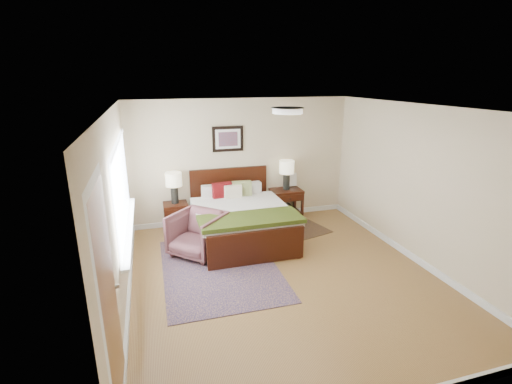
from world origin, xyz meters
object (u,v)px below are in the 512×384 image
bed (241,213)px  nightstand_left (176,210)px  lamp_right (287,170)px  armchair (197,234)px  nightstand_right (286,201)px  lamp_left (174,183)px  rug_persian (220,268)px

bed → nightstand_left: bearing=145.4°
bed → lamp_right: 1.52m
lamp_right → bed: bearing=-146.3°
bed → armchair: bearing=-155.0°
nightstand_right → lamp_right: bearing=90.0°
bed → nightstand_right: size_ratio=3.24×
nightstand_right → armchair: size_ratio=0.79×
lamp_left → nightstand_right: bearing=-0.3°
lamp_right → armchair: lamp_right is taller
nightstand_right → bed: bearing=-146.8°
nightstand_left → lamp_right: size_ratio=0.89×
lamp_left → lamp_right: (2.29, 0.00, 0.09)m
lamp_left → rug_persian: lamp_left is taller
bed → armchair: bed is taller
lamp_left → lamp_right: size_ratio=1.00×
nightstand_right → lamp_left: (-2.29, 0.01, 0.58)m
lamp_left → rug_persian: size_ratio=0.25×
lamp_left → bed: bearing=-35.3°
bed → nightstand_left: size_ratio=3.78×
nightstand_left → armchair: (0.26, -1.16, -0.06)m
bed → lamp_left: 1.43m
bed → lamp_right: bearing=33.7°
nightstand_right → rug_persian: size_ratio=0.26×
nightstand_left → rug_persian: bearing=-73.6°
bed → nightstand_right: 1.42m
nightstand_left → lamp_left: 0.54m
lamp_right → armchair: bearing=-149.8°
armchair → nightstand_right: bearing=73.4°
nightstand_left → armchair: 1.19m
rug_persian → lamp_right: bearing=45.5°
bed → lamp_left: bearing=144.7°
armchair → lamp_left: bearing=146.0°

